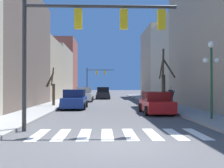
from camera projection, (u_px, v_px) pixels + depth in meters
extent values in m
plane|color=#4C4C4F|center=(122.00, 144.00, 8.58)|extent=(240.00, 240.00, 0.00)
cube|color=tan|center=(35.00, 71.00, 34.47)|extent=(6.00, 9.38, 7.92)
cube|color=tan|center=(51.00, 73.00, 45.52)|extent=(6.00, 12.72, 8.51)
cube|color=#934C3D|center=(62.00, 67.00, 56.59)|extent=(6.00, 9.40, 11.93)
cube|color=#BCB299|center=(181.00, 62.00, 34.85)|extent=(6.00, 11.34, 10.41)
cube|color=tan|center=(162.00, 63.00, 46.00)|extent=(6.00, 10.96, 11.85)
cube|color=white|center=(39.00, 135.00, 10.30)|extent=(0.45, 2.60, 0.01)
cube|color=white|center=(62.00, 134.00, 10.33)|extent=(0.45, 2.60, 0.01)
cube|color=white|center=(84.00, 134.00, 10.36)|extent=(0.45, 2.60, 0.01)
cube|color=white|center=(107.00, 134.00, 10.39)|extent=(0.45, 2.60, 0.01)
cube|color=white|center=(130.00, 134.00, 10.42)|extent=(0.45, 2.60, 0.01)
cube|color=white|center=(152.00, 134.00, 10.45)|extent=(0.45, 2.60, 0.01)
cube|color=white|center=(175.00, 134.00, 10.48)|extent=(0.45, 2.60, 0.01)
cube|color=white|center=(197.00, 134.00, 10.51)|extent=(0.45, 2.60, 0.01)
cylinder|color=#2D2D2D|center=(24.00, 64.00, 11.10)|extent=(0.18, 0.18, 5.74)
cylinder|color=#2D2D2D|center=(101.00, 6.00, 11.23)|extent=(6.52, 0.14, 0.14)
cube|color=yellow|center=(78.00, 19.00, 11.19)|extent=(0.32, 0.28, 0.84)
cube|color=yellow|center=(124.00, 19.00, 11.26)|extent=(0.32, 0.28, 0.84)
cube|color=yellow|center=(161.00, 20.00, 11.31)|extent=(0.32, 0.28, 0.84)
cylinder|color=#2D2D2D|center=(87.00, 82.00, 53.49)|extent=(0.18, 0.18, 5.66)
cylinder|color=#2D2D2D|center=(101.00, 70.00, 53.60)|extent=(5.56, 0.14, 0.14)
cube|color=yellow|center=(97.00, 73.00, 53.57)|extent=(0.32, 0.28, 0.84)
cube|color=yellow|center=(105.00, 73.00, 53.62)|extent=(0.32, 0.28, 0.84)
cylinder|color=#1E4C2D|center=(211.00, 83.00, 14.24)|extent=(0.12, 0.12, 3.86)
sphere|color=white|center=(211.00, 44.00, 14.26)|extent=(0.36, 0.36, 0.36)
sphere|color=white|center=(206.00, 60.00, 14.24)|extent=(0.31, 0.31, 0.31)
sphere|color=white|center=(217.00, 60.00, 14.27)|extent=(0.31, 0.31, 0.31)
cube|color=black|center=(103.00, 95.00, 39.38)|extent=(1.87, 4.24, 0.88)
cube|color=black|center=(103.00, 89.00, 39.39)|extent=(1.72, 2.21, 0.72)
cylinder|color=black|center=(110.00, 97.00, 38.10)|extent=(0.22, 0.64, 0.64)
cylinder|color=black|center=(96.00, 97.00, 38.04)|extent=(0.22, 0.64, 0.64)
cylinder|color=black|center=(109.00, 96.00, 40.73)|extent=(0.22, 0.64, 0.64)
cylinder|color=black|center=(97.00, 96.00, 40.67)|extent=(0.22, 0.64, 0.64)
cube|color=white|center=(84.00, 97.00, 32.69)|extent=(1.94, 4.27, 0.90)
cube|color=gray|center=(84.00, 90.00, 32.70)|extent=(1.78, 2.22, 0.73)
cylinder|color=black|center=(77.00, 98.00, 33.98)|extent=(0.22, 0.64, 0.64)
cylinder|color=black|center=(93.00, 98.00, 34.04)|extent=(0.22, 0.64, 0.64)
cylinder|color=black|center=(75.00, 99.00, 31.33)|extent=(0.22, 0.64, 0.64)
cylinder|color=black|center=(92.00, 99.00, 31.40)|extent=(0.22, 0.64, 0.64)
cube|color=navy|center=(75.00, 102.00, 22.29)|extent=(1.81, 4.50, 0.80)
cube|color=#0E1C46|center=(75.00, 93.00, 22.29)|extent=(1.66, 2.34, 0.66)
cylinder|color=black|center=(66.00, 104.00, 23.65)|extent=(0.22, 0.64, 0.64)
cylinder|color=black|center=(87.00, 104.00, 23.71)|extent=(0.22, 0.64, 0.64)
cylinder|color=black|center=(61.00, 106.00, 20.86)|extent=(0.22, 0.64, 0.64)
cylinder|color=black|center=(84.00, 106.00, 20.92)|extent=(0.22, 0.64, 0.64)
cube|color=red|center=(156.00, 106.00, 18.29)|extent=(1.77, 4.44, 0.74)
cube|color=maroon|center=(156.00, 96.00, 18.29)|extent=(1.63, 2.31, 0.61)
cylinder|color=black|center=(140.00, 107.00, 19.63)|extent=(0.22, 0.64, 0.64)
cylinder|color=black|center=(164.00, 107.00, 19.69)|extent=(0.22, 0.64, 0.64)
cylinder|color=black|center=(146.00, 111.00, 16.88)|extent=(0.22, 0.64, 0.64)
cylinder|color=black|center=(174.00, 111.00, 16.94)|extent=(0.22, 0.64, 0.64)
cylinder|color=#4C4C51|center=(169.00, 102.00, 22.16)|extent=(0.12, 0.12, 0.81)
cylinder|color=#4C4C51|center=(172.00, 102.00, 22.12)|extent=(0.12, 0.12, 0.81)
cube|color=black|center=(171.00, 94.00, 22.14)|extent=(0.43, 0.28, 0.64)
sphere|color=tan|center=(171.00, 88.00, 22.15)|extent=(0.23, 0.23, 0.23)
cylinder|color=black|center=(168.00, 94.00, 22.17)|extent=(0.29, 0.13, 0.62)
cylinder|color=black|center=(173.00, 94.00, 22.12)|extent=(0.29, 0.13, 0.62)
cylinder|color=brown|center=(54.00, 95.00, 24.18)|extent=(0.26, 0.26, 1.98)
cylinder|color=brown|center=(50.00, 80.00, 24.18)|extent=(0.72, 0.14, 1.42)
cylinder|color=brown|center=(52.00, 77.00, 24.59)|extent=(0.49, 0.94, 1.75)
cylinder|color=brown|center=(50.00, 79.00, 24.11)|extent=(0.77, 0.26, 1.37)
cylinder|color=#473828|center=(164.00, 90.00, 24.34)|extent=(0.34, 0.34, 2.83)
cylinder|color=#473828|center=(163.00, 62.00, 23.87)|extent=(0.47, 1.16, 2.59)
cylinder|color=#473828|center=(169.00, 68.00, 23.85)|extent=(0.92, 1.21, 1.82)
cylinder|color=#473828|center=(163.00, 69.00, 23.82)|extent=(0.50, 1.19, 1.68)
cylinder|color=#473828|center=(162.00, 67.00, 23.96)|extent=(0.65, 0.90, 2.24)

